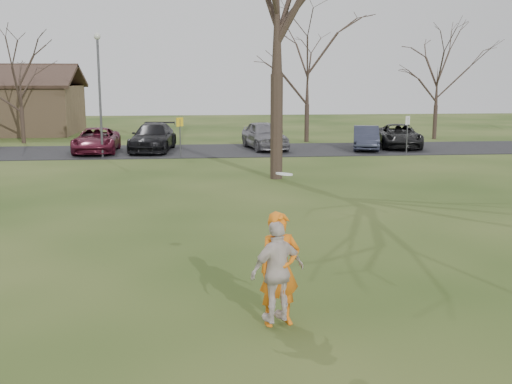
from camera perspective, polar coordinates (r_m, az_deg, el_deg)
ground at (r=10.37m, az=2.39°, el=-12.24°), size 120.00×120.00×0.00m
parking_strip at (r=34.72m, az=-3.67°, el=3.88°), size 62.00×6.50×0.04m
player_defender at (r=10.08m, az=2.22°, el=-7.19°), size 0.77×0.58×1.89m
car_2 at (r=34.57m, az=-14.66°, el=4.69°), size 2.31×4.87×1.34m
car_3 at (r=34.68m, az=-9.59°, el=5.04°), size 2.70×5.43×1.51m
car_4 at (r=35.14m, az=0.80°, el=5.33°), size 2.59×4.93×1.60m
car_5 at (r=35.52m, az=10.23°, el=5.00°), size 2.39×4.26×1.33m
car_6 at (r=36.96m, az=13.20°, el=5.12°), size 3.11×5.21×1.36m
catching_play at (r=9.99m, az=2.03°, el=-7.39°), size 1.07×0.78×2.48m
lamp_post at (r=32.29m, az=-14.43°, el=10.11°), size 0.34×0.34×6.27m
sign_yellow at (r=31.57m, az=-7.11°, el=5.77°), size 0.35×0.35×2.08m
sign_white at (r=33.57m, az=13.94°, el=5.82°), size 0.35×0.35×2.08m
big_tree at (r=24.88m, az=2.00°, el=17.40°), size 9.00×9.00×14.00m
small_tree_row at (r=39.94m, az=2.35°, el=10.33°), size 55.00×5.90×8.50m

